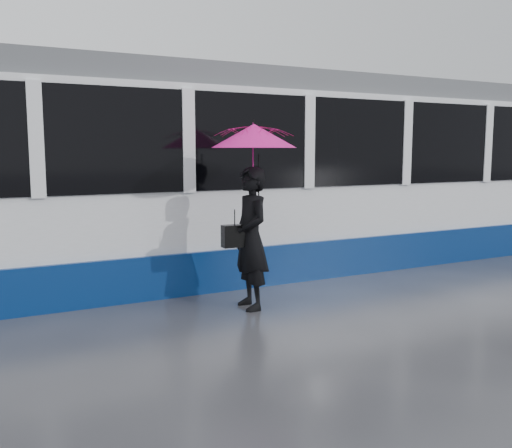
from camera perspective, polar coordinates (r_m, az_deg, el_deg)
ground at (r=7.27m, az=-1.71°, el=-9.20°), size 90.00×90.00×0.00m
rails at (r=9.50m, az=-8.40°, el=-5.24°), size 34.00×1.51×0.02m
tram at (r=8.88m, az=-18.72°, el=4.18°), size 26.00×2.56×3.35m
woman at (r=7.44m, az=-0.54°, el=-1.44°), size 0.48×0.70×1.87m
umbrella at (r=7.37m, az=-0.21°, el=7.16°), size 1.16×1.16×1.26m
handbag at (r=7.35m, az=-2.14°, el=-1.20°), size 0.34×0.16×0.47m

